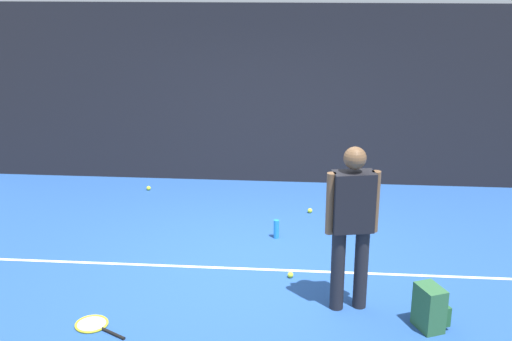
% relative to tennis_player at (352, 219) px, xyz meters
% --- Properties ---
extents(ground_plane, '(12.00, 12.00, 0.00)m').
position_rel_tennis_player_xyz_m(ground_plane, '(-1.06, 0.97, -0.97)').
color(ground_plane, '#234C93').
extents(back_fence, '(10.00, 0.10, 2.81)m').
position_rel_tennis_player_xyz_m(back_fence, '(-1.06, 3.97, 0.44)').
color(back_fence, black).
rests_on(back_fence, ground).
extents(court_line, '(9.00, 0.05, 0.00)m').
position_rel_tennis_player_xyz_m(court_line, '(-1.06, 0.76, -0.96)').
color(court_line, white).
rests_on(court_line, ground).
extents(tennis_player, '(0.52, 0.30, 1.70)m').
position_rel_tennis_player_xyz_m(tennis_player, '(0.00, 0.00, 0.00)').
color(tennis_player, black).
rests_on(tennis_player, ground).
extents(tennis_racket, '(0.62, 0.46, 0.03)m').
position_rel_tennis_player_xyz_m(tennis_racket, '(-2.47, -0.57, -0.95)').
color(tennis_racket, black).
rests_on(tennis_racket, ground).
extents(backpack, '(0.36, 0.36, 0.44)m').
position_rel_tennis_player_xyz_m(backpack, '(0.76, -0.33, -0.76)').
color(backpack, '#2D6038').
rests_on(backpack, ground).
extents(tennis_ball_near_player, '(0.07, 0.07, 0.07)m').
position_rel_tennis_player_xyz_m(tennis_ball_near_player, '(-2.91, 3.32, -0.93)').
color(tennis_ball_near_player, '#CCE033').
rests_on(tennis_ball_near_player, ground).
extents(tennis_ball_by_fence, '(0.07, 0.07, 0.07)m').
position_rel_tennis_player_xyz_m(tennis_ball_by_fence, '(0.19, 2.19, -0.93)').
color(tennis_ball_by_fence, '#CCE033').
rests_on(tennis_ball_by_fence, ground).
extents(tennis_ball_mid_court, '(0.07, 0.07, 0.07)m').
position_rel_tennis_player_xyz_m(tennis_ball_mid_court, '(-0.39, 2.58, -0.93)').
color(tennis_ball_mid_court, '#CCE033').
rests_on(tennis_ball_mid_court, ground).
extents(tennis_ball_far_left, '(0.07, 0.07, 0.07)m').
position_rel_tennis_player_xyz_m(tennis_ball_far_left, '(-0.60, 0.59, -0.93)').
color(tennis_ball_far_left, '#CCE033').
rests_on(tennis_ball_far_left, ground).
extents(water_bottle, '(0.07, 0.07, 0.25)m').
position_rel_tennis_player_xyz_m(water_bottle, '(-0.82, 1.67, -0.84)').
color(water_bottle, '#268CD8').
rests_on(water_bottle, ground).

